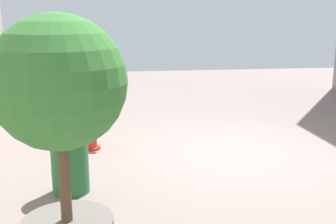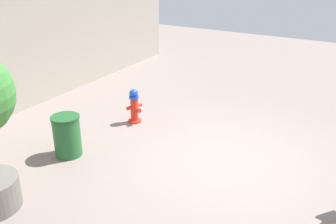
% 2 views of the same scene
% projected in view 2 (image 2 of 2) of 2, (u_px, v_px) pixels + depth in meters
% --- Properties ---
extents(ground_plane, '(23.40, 23.40, 0.00)m').
position_uv_depth(ground_plane, '(231.00, 164.00, 7.06)').
color(ground_plane, gray).
extents(fire_hydrant, '(0.37, 0.40, 0.80)m').
position_uv_depth(fire_hydrant, '(134.00, 106.00, 8.63)').
color(fire_hydrant, red).
rests_on(fire_hydrant, ground_plane).
extents(trash_bin, '(0.54, 0.54, 0.81)m').
position_uv_depth(trash_bin, '(67.00, 136.00, 7.23)').
color(trash_bin, '#266633').
rests_on(trash_bin, ground_plane).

